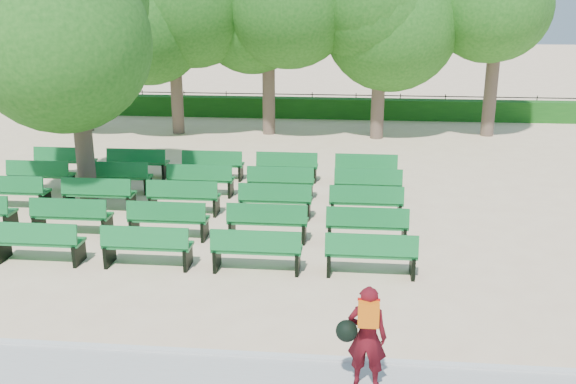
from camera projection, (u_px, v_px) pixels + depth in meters
The scene contains 8 objects.
ground at pixel (237, 221), 16.04m from camera, with size 120.00×120.00×0.00m, color beige.
curb at pixel (168, 352), 10.09m from camera, with size 30.00×0.12×0.10m, color silver.
hedge at pixel (290, 108), 29.21m from camera, with size 26.00×0.70×0.90m, color #195616.
fence at pixel (290, 116), 29.73m from camera, with size 26.00×0.10×1.02m, color black, non-canonical shape.
tree_line at pixel (280, 136), 25.55m from camera, with size 21.80×6.80×7.04m, color #25641B, non-canonical shape.
bench_array at pixel (186, 210), 16.52m from camera, with size 1.87×0.70×1.16m.
tree_among at pixel (73, 29), 16.29m from camera, with size 4.61×4.61×6.67m.
person at pixel (365, 335), 8.98m from camera, with size 0.75×0.48×1.54m.
Camera 1 is at (2.74, -14.91, 5.45)m, focal length 40.00 mm.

